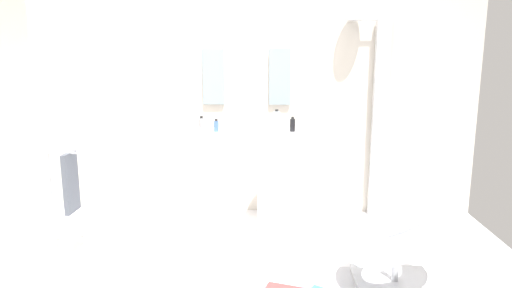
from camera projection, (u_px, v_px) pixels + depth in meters
name	position (u px, v px, depth m)	size (l,w,h in m)	color
ground_plane	(233.00, 283.00, 3.39)	(4.80, 3.60, 0.04)	silver
rear_partition	(247.00, 92.00, 4.75)	(4.80, 0.10, 2.60)	beige
pedestal_sink_left	(208.00, 178.00, 4.39)	(0.42, 0.42, 1.07)	white
pedestal_sink_right	(279.00, 179.00, 4.36)	(0.42, 0.42, 1.07)	white
vanity_mirror_left	(213.00, 77.00, 4.67)	(0.22, 0.03, 0.57)	#8C9EA8
vanity_mirror_right	(280.00, 77.00, 4.63)	(0.22, 0.03, 0.57)	#8C9EA8
shower_column	(378.00, 115.00, 4.61)	(0.49, 0.24, 2.05)	#B7BABF
lounge_chair	(397.00, 243.00, 3.21)	(1.02, 1.02, 0.65)	#B7BABF
towel_rack	(68.00, 185.00, 3.67)	(0.37, 0.22, 0.95)	#B7BABF
soap_bottle_grey	(202.00, 125.00, 4.15)	(0.05, 0.05, 0.15)	#99999E
soap_bottle_black	(293.00, 125.00, 4.20)	(0.05, 0.05, 0.14)	black
soap_bottle_blue	(216.00, 126.00, 4.19)	(0.05, 0.05, 0.12)	#4C72B7
soap_bottle_clear	(277.00, 120.00, 4.36)	(0.06, 0.06, 0.19)	silver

